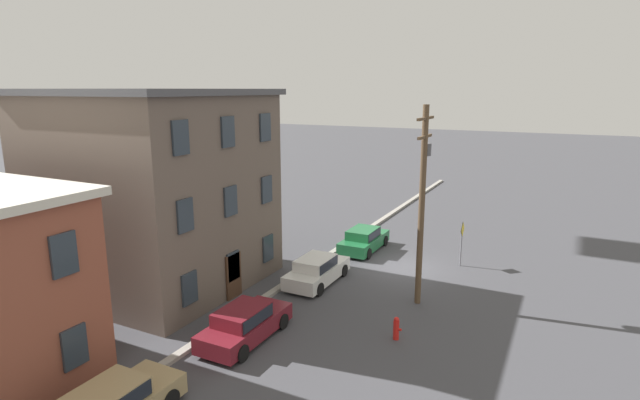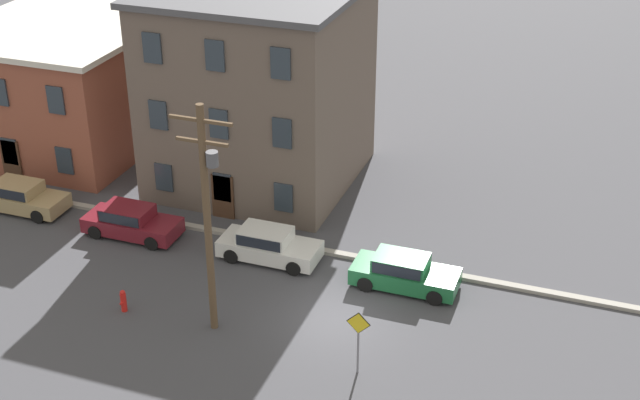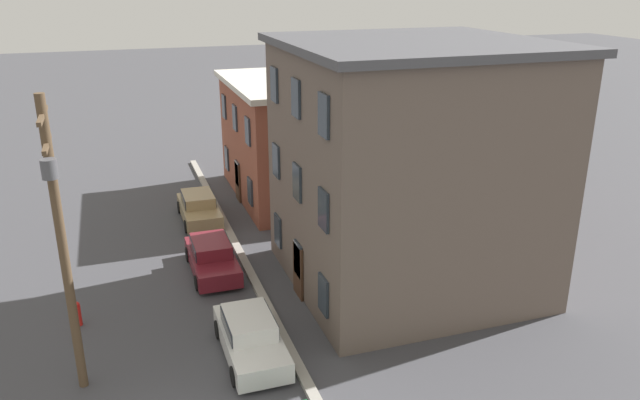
{
  "view_description": "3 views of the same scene",
  "coord_description": "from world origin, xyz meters",
  "px_view_note": "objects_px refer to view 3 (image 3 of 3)",
  "views": [
    {
      "loc": [
        -26.01,
        -8.01,
        9.88
      ],
      "look_at": [
        -0.67,
        4.87,
        3.55
      ],
      "focal_mm": 28.0,
      "sensor_mm": 36.0,
      "label": 1
    },
    {
      "loc": [
        9.08,
        -27.29,
        20.4
      ],
      "look_at": [
        -1.73,
        2.71,
        3.61
      ],
      "focal_mm": 50.0,
      "sensor_mm": 36.0,
      "label": 2
    },
    {
      "loc": [
        13.67,
        -0.37,
        12.21
      ],
      "look_at": [
        -1.7,
        4.82,
        6.31
      ],
      "focal_mm": 35.0,
      "sensor_mm": 36.0,
      "label": 3
    }
  ],
  "objects_px": {
    "car_white": "(250,335)",
    "fire_hydrant": "(78,313)",
    "car_maroon": "(212,256)",
    "car_tan": "(199,207)",
    "utility_pole": "(61,234)"
  },
  "relations": [
    {
      "from": "car_maroon",
      "to": "fire_hydrant",
      "type": "distance_m",
      "value": 6.11
    },
    {
      "from": "car_tan",
      "to": "car_white",
      "type": "height_order",
      "value": "same"
    },
    {
      "from": "car_maroon",
      "to": "fire_hydrant",
      "type": "bearing_deg",
      "value": -62.44
    },
    {
      "from": "car_tan",
      "to": "car_maroon",
      "type": "bearing_deg",
      "value": -3.27
    },
    {
      "from": "car_maroon",
      "to": "fire_hydrant",
      "type": "relative_size",
      "value": 4.58
    },
    {
      "from": "car_maroon",
      "to": "car_white",
      "type": "relative_size",
      "value": 1.0
    },
    {
      "from": "car_maroon",
      "to": "utility_pole",
      "type": "height_order",
      "value": "utility_pole"
    },
    {
      "from": "car_tan",
      "to": "car_maroon",
      "type": "relative_size",
      "value": 1.0
    },
    {
      "from": "car_white",
      "to": "fire_hydrant",
      "type": "relative_size",
      "value": 4.58
    },
    {
      "from": "utility_pole",
      "to": "car_white",
      "type": "bearing_deg",
      "value": 90.31
    },
    {
      "from": "utility_pole",
      "to": "fire_hydrant",
      "type": "height_order",
      "value": "utility_pole"
    },
    {
      "from": "car_tan",
      "to": "car_maroon",
      "type": "height_order",
      "value": "same"
    },
    {
      "from": "fire_hydrant",
      "to": "car_white",
      "type": "bearing_deg",
      "value": 55.44
    },
    {
      "from": "utility_pole",
      "to": "fire_hydrant",
      "type": "xyz_separation_m",
      "value": [
        -3.89,
        -0.23,
        -4.7
      ]
    },
    {
      "from": "car_white",
      "to": "fire_hydrant",
      "type": "distance_m",
      "value": 6.81
    }
  ]
}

